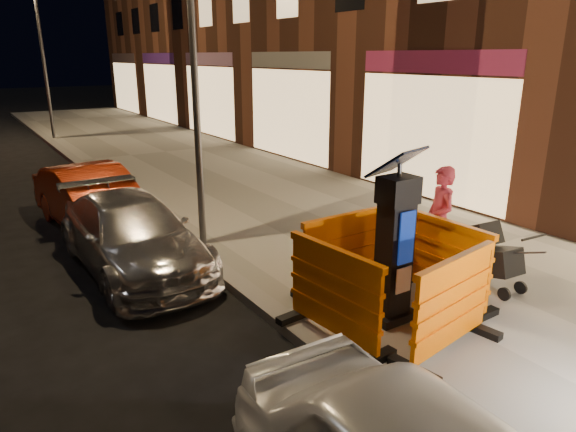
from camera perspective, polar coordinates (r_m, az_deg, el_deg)
ground_plane at (r=7.07m, az=-1.01°, el=-11.68°), size 120.00×120.00×0.00m
sidewalk at (r=8.84m, az=15.76°, el=-5.64°), size 6.00×60.00×0.15m
kerb at (r=7.03m, az=-1.02°, el=-11.15°), size 0.30×60.00×0.15m
parking_kiosk at (r=6.55m, az=11.79°, el=-2.84°), size 0.71×0.71×2.12m
barrier_front at (r=6.16m, az=17.79°, el=-9.44°), size 1.60×0.85×1.18m
barrier_back at (r=7.37m, az=6.38°, el=-4.16°), size 1.53×0.65×1.18m
barrier_kerbside at (r=6.14m, az=5.11°, el=-8.69°), size 0.78×1.58×1.18m
barrier_bldgside at (r=7.38m, az=16.84°, el=-4.79°), size 0.67×1.54×1.18m
car_silver at (r=9.10m, az=-16.60°, el=-5.55°), size 1.78×4.18×1.20m
car_red at (r=11.38m, az=-20.43°, el=-1.29°), size 1.79×4.01×1.28m
man at (r=8.27m, az=16.48°, el=-0.46°), size 0.62×0.73×1.70m
stroller at (r=8.04m, az=22.03°, el=-4.36°), size 0.55×0.80×0.96m
street_lamp_mid at (r=8.96m, az=-10.36°, el=15.31°), size 0.12×0.12×6.00m
street_lamp_far at (r=23.50m, az=-25.48°, el=15.10°), size 0.12×0.12×6.00m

